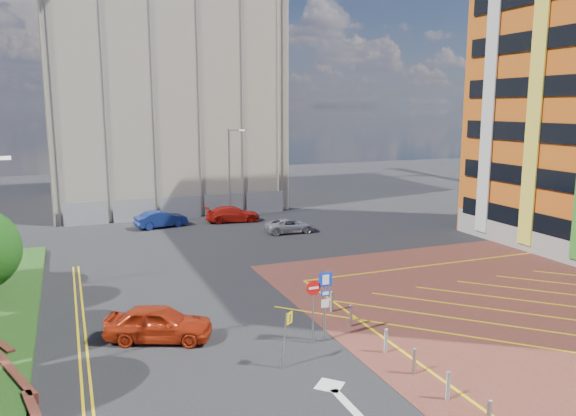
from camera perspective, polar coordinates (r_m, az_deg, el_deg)
ground at (r=23.71m, az=3.66°, el=-14.41°), size 140.00×140.00×0.00m
retaining_wall at (r=23.65m, az=-26.63°, el=-15.06°), size 6.06×20.33×0.40m
lamp_back at (r=49.59m, az=-5.89°, el=3.81°), size 1.53×0.16×8.00m
sign_cluster at (r=23.92m, az=3.35°, el=-9.13°), size 1.17×0.12×3.20m
warning_sign at (r=21.82m, az=-0.20°, el=-12.54°), size 0.56×0.38×2.24m
bollard_row at (r=23.22m, az=10.79°, el=-13.86°), size 0.14×11.14×0.90m
construction_building at (r=60.17m, az=-13.02°, el=11.06°), size 21.20×19.20×22.00m
construction_fence at (r=51.27m, az=-9.75°, el=0.13°), size 21.60×0.06×2.00m
car_red_left at (r=25.08m, az=-12.98°, el=-11.33°), size 4.87×3.43×1.54m
car_blue_back at (r=47.68m, az=-12.76°, el=-1.10°), size 4.47×2.33×1.40m
car_red_back at (r=49.02m, az=-5.64°, el=-0.62°), size 4.87×2.46×1.36m
car_silver_back at (r=44.61m, az=0.21°, el=-1.80°), size 4.14×2.09×1.12m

